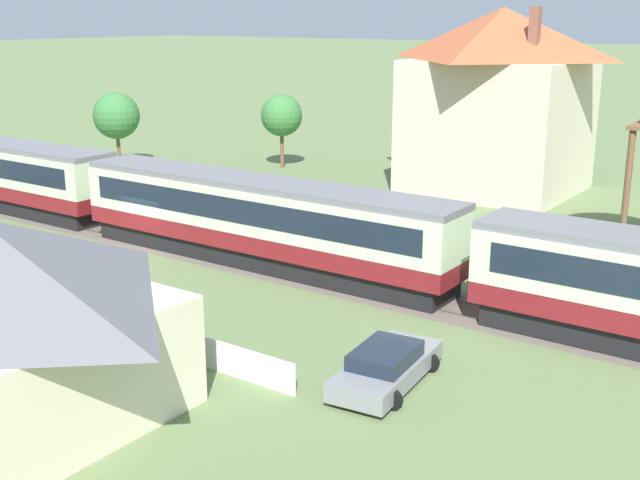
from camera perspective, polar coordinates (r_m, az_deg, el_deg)
ground_plane at (r=39.88m, az=-12.73°, el=-0.71°), size 600.00×600.00×0.00m
passenger_train at (r=36.17m, az=-4.02°, el=1.55°), size 61.76×2.95×3.94m
railway_track at (r=33.69m, az=3.43°, el=-3.38°), size 103.33×3.60×0.04m
station_house_terracotta_roof at (r=52.64m, az=12.57°, el=9.82°), size 10.68×10.22×11.49m
parked_car_grey at (r=25.06m, az=4.75°, el=-8.93°), size 2.61×4.90×1.24m
yard_tree_0 at (r=61.61m, az=-14.28°, el=8.55°), size 3.42×3.42×5.55m
yard_tree_1 at (r=59.57m, az=-2.75°, el=8.83°), size 3.06×3.06×5.42m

